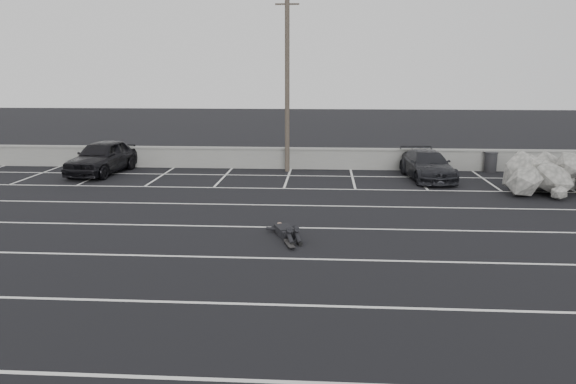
# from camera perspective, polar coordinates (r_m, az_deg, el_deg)

# --- Properties ---
(ground) EXTENTS (120.00, 120.00, 0.00)m
(ground) POSITION_cam_1_polar(r_m,az_deg,el_deg) (15.10, -6.76, -6.60)
(ground) COLOR black
(ground) RESTS_ON ground
(seawall) EXTENTS (50.00, 0.45, 1.06)m
(seawall) POSITION_cam_1_polar(r_m,az_deg,el_deg) (28.50, -1.69, 3.51)
(seawall) COLOR gray
(seawall) RESTS_ON ground
(stall_lines) EXTENTS (36.00, 20.05, 0.01)m
(stall_lines) POSITION_cam_1_polar(r_m,az_deg,el_deg) (19.28, -4.64, -2.39)
(stall_lines) COLOR silver
(stall_lines) RESTS_ON ground
(car_left) EXTENTS (2.45, 4.92, 1.61)m
(car_left) POSITION_cam_1_polar(r_m,az_deg,el_deg) (28.44, -18.35, 3.40)
(car_left) COLOR black
(car_left) RESTS_ON ground
(car_right) EXTENTS (2.27, 4.63, 1.30)m
(car_right) POSITION_cam_1_polar(r_m,az_deg,el_deg) (26.36, 13.97, 2.67)
(car_right) COLOR black
(car_right) RESTS_ON ground
(utility_pole) EXTENTS (1.13, 0.23, 8.45)m
(utility_pole) POSITION_cam_1_polar(r_m,az_deg,el_deg) (27.32, -0.08, 11.00)
(utility_pole) COLOR #4C4238
(utility_pole) RESTS_ON ground
(trash_bin) EXTENTS (0.85, 0.85, 0.99)m
(trash_bin) POSITION_cam_1_polar(r_m,az_deg,el_deg) (29.13, 19.89, 2.89)
(trash_bin) COLOR #252528
(trash_bin) RESTS_ON ground
(riprap_pile) EXTENTS (5.55, 3.72, 1.41)m
(riprap_pile) POSITION_cam_1_polar(r_m,az_deg,el_deg) (25.22, 26.00, 1.20)
(riprap_pile) COLOR #A29F97
(riprap_pile) RESTS_ON ground
(person) EXTENTS (2.55, 3.06, 0.49)m
(person) POSITION_cam_1_polar(r_m,az_deg,el_deg) (16.96, -0.39, -3.54)
(person) COLOR black
(person) RESTS_ON ground
(skateboard) EXTENTS (0.36, 0.69, 0.08)m
(skateboard) POSITION_cam_1_polar(r_m,az_deg,el_deg) (15.87, 0.14, -5.34)
(skateboard) COLOR black
(skateboard) RESTS_ON ground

